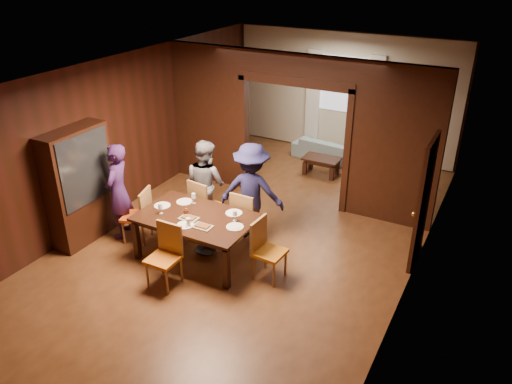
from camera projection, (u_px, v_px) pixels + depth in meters
The scene contains 32 objects.
floor at pixel (255, 233), 8.93m from camera, with size 9.00×9.00×0.00m, color #4C2B15.
ceiling at pixel (255, 71), 7.64m from camera, with size 5.50×9.00×0.02m, color silver.
room_walls at pixel (300, 123), 9.75m from camera, with size 5.52×9.01×2.90m.
person_purple at pixel (118, 191), 8.52m from camera, with size 0.62×0.41×1.70m, color #361B4E.
person_grey at pixel (206, 183), 8.89m from camera, with size 0.79×0.62×1.63m, color slate.
person_navy at pixel (252, 191), 8.50m from camera, with size 1.11×0.64×1.72m, color #1B1A43.
sofa at pixel (330, 150), 11.88m from camera, with size 1.74×0.68×0.51m, color #809DA7.
serving_bowl at pixel (204, 211), 7.99m from camera, with size 0.36×0.36×0.09m, color black.
dining_table at pixel (197, 237), 8.08m from camera, with size 1.86×1.15×0.76m, color black.
coffee_table at pixel (321, 166), 11.13m from camera, with size 0.80×0.50×0.40m, color black.
chair_left at pixel (136, 215), 8.53m from camera, with size 0.44×0.44×0.97m, color #C14612, non-canonical shape.
chair_right at pixel (270, 251), 7.53m from camera, with size 0.44×0.44×0.97m, color #C86F12, non-canonical shape.
chair_far_l at pixel (206, 204), 8.90m from camera, with size 0.44×0.44×0.97m, color #C45B12, non-canonical shape.
chair_far_r at pixel (248, 216), 8.49m from camera, with size 0.44×0.44×0.97m, color orange, non-canonical shape.
chair_near at pixel (163, 257), 7.37m from camera, with size 0.44×0.44×0.97m, color #C16012, non-canonical shape.
hutch at pixel (80, 186), 8.37m from camera, with size 0.40×1.20×2.00m, color black.
door_right at pixel (423, 202), 7.72m from camera, with size 0.06×0.90×2.10m, color black.
window_far at pixel (344, 84), 11.68m from camera, with size 1.20×0.03×1.30m, color silver.
curtain_left at pixel (313, 99), 12.17m from camera, with size 0.35×0.06×2.40m, color white.
curtain_right at pixel (373, 108), 11.53m from camera, with size 0.35×0.06×2.40m, color white.
plate_left at pixel (162, 206), 8.23m from camera, with size 0.27×0.27×0.01m, color silver.
plate_far_l at pixel (184, 202), 8.36m from camera, with size 0.27×0.27×0.01m, color silver.
plate_far_r at pixel (234, 213), 8.00m from camera, with size 0.27×0.27×0.01m, color white.
plate_right at pixel (235, 227), 7.61m from camera, with size 0.27×0.27×0.01m, color silver.
plate_near at pixel (185, 225), 7.66m from camera, with size 0.27×0.27×0.01m, color silver.
platter_a at pixel (189, 218), 7.84m from camera, with size 0.30×0.20×0.04m, color gray.
platter_b at pixel (203, 226), 7.61m from camera, with size 0.30×0.20×0.04m, color gray.
wineglass_left at pixel (161, 209), 7.96m from camera, with size 0.08×0.08×0.18m, color white, non-canonical shape.
wineglass_far at pixel (194, 198), 8.28m from camera, with size 0.08×0.08×0.18m, color silver, non-canonical shape.
wineglass_right at pixel (235, 216), 7.75m from camera, with size 0.08×0.08×0.18m, color silver, non-canonical shape.
tumbler at pixel (188, 222), 7.61m from camera, with size 0.07×0.07×0.14m, color silver.
condiment_jar at pixel (186, 212), 7.94m from camera, with size 0.08×0.08×0.11m, color #472010, non-canonical shape.
Camera 1 is at (3.64, -6.76, 4.62)m, focal length 35.00 mm.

